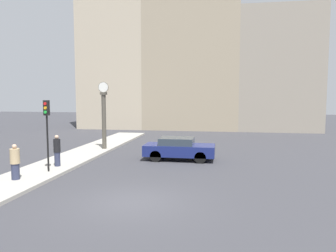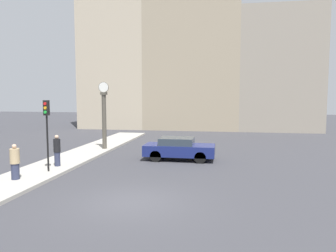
{
  "view_description": "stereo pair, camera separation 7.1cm",
  "coord_description": "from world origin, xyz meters",
  "views": [
    {
      "loc": [
        3.38,
        -11.71,
        4.05
      ],
      "look_at": [
        0.01,
        8.01,
        2.15
      ],
      "focal_mm": 35.0,
      "sensor_mm": 36.0,
      "label": 1
    },
    {
      "loc": [
        3.44,
        -11.7,
        4.05
      ],
      "look_at": [
        0.01,
        8.01,
        2.15
      ],
      "focal_mm": 35.0,
      "sensor_mm": 36.0,
      "label": 2
    }
  ],
  "objects": [
    {
      "name": "sidewalk_corner",
      "position": [
        -5.97,
        9.36,
        0.08
      ],
      "size": [
        2.74,
        22.71,
        0.16
      ],
      "primitive_type": "cube",
      "color": "#A39E93",
      "rests_on": "ground_plane"
    },
    {
      "name": "building_row",
      "position": [
        -1.07,
        27.1,
        9.07
      ],
      "size": [
        27.75,
        5.0,
        19.91
      ],
      "color": "#B7A88E",
      "rests_on": "ground_plane"
    },
    {
      "name": "sedan_car",
      "position": [
        0.65,
        8.28,
        0.73
      ],
      "size": [
        4.36,
        1.83,
        1.4
      ],
      "color": "navy",
      "rests_on": "ground_plane"
    },
    {
      "name": "pedestrian_black_jacket",
      "position": [
        -5.58,
        4.68,
        1.01
      ],
      "size": [
        0.37,
        0.37,
        1.72
      ],
      "color": "#2D334C",
      "rests_on": "sidewalk_corner"
    },
    {
      "name": "ground_plane",
      "position": [
        0.0,
        0.0,
        0.0
      ],
      "size": [
        120.0,
        120.0,
        0.0
      ],
      "primitive_type": "plane",
      "color": "#38383D"
    },
    {
      "name": "street_clock",
      "position": [
        -5.15,
        10.7,
        2.52
      ],
      "size": [
        0.76,
        0.4,
        4.82
      ],
      "color": "#4C473D",
      "rests_on": "sidewalk_corner"
    },
    {
      "name": "pedestrian_tan_coat",
      "position": [
        -6.06,
        1.71,
        0.96
      ],
      "size": [
        0.43,
        0.43,
        1.64
      ],
      "color": "#2D334C",
      "rests_on": "sidewalk_corner"
    },
    {
      "name": "traffic_light_near",
      "position": [
        -5.41,
        3.45,
        2.76
      ],
      "size": [
        0.26,
        0.24,
        3.62
      ],
      "color": "black",
      "rests_on": "sidewalk_corner"
    }
  ]
}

